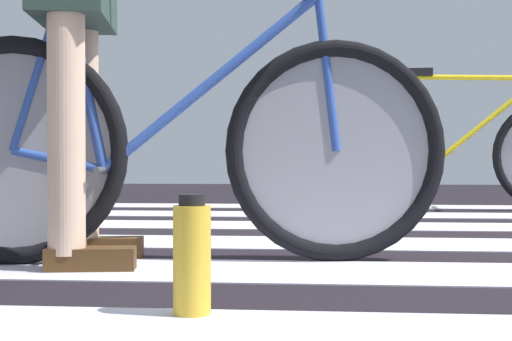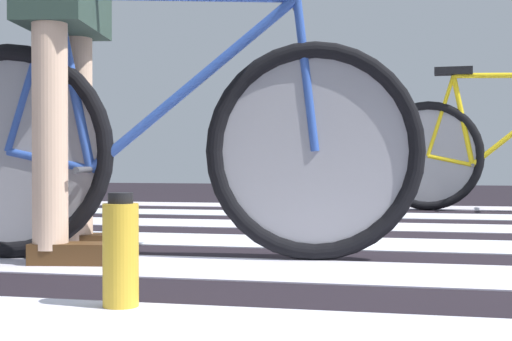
{
  "view_description": "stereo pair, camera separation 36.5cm",
  "coord_description": "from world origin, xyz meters",
  "px_view_note": "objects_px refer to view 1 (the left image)",
  "views": [
    {
      "loc": [
        -0.37,
        -2.95,
        0.35
      ],
      "look_at": [
        -0.62,
        -0.11,
        0.31
      ],
      "focal_mm": 51.21,
      "sensor_mm": 36.0,
      "label": 1
    },
    {
      "loc": [
        -0.0,
        -2.95,
        0.35
      ],
      "look_at": [
        -0.62,
        -0.11,
        0.31
      ],
      "focal_mm": 51.21,
      "sensor_mm": 36.0,
      "label": 2
    }
  ],
  "objects_px": {
    "bicycle_1_of_2": "(176,142)",
    "cyclist_1_of_2": "(76,51)",
    "water_bottle": "(192,258)",
    "bicycle_2_of_2": "(467,151)"
  },
  "relations": [
    {
      "from": "cyclist_1_of_2",
      "to": "bicycle_2_of_2",
      "type": "xyz_separation_m",
      "value": [
        1.72,
        2.66,
        -0.28
      ]
    },
    {
      "from": "bicycle_1_of_2",
      "to": "cyclist_1_of_2",
      "type": "bearing_deg",
      "value": 180.0
    },
    {
      "from": "cyclist_1_of_2",
      "to": "bicycle_2_of_2",
      "type": "bearing_deg",
      "value": 47.65
    },
    {
      "from": "bicycle_1_of_2",
      "to": "bicycle_2_of_2",
      "type": "bearing_deg",
      "value": 52.09
    },
    {
      "from": "bicycle_2_of_2",
      "to": "water_bottle",
      "type": "bearing_deg",
      "value": -106.84
    },
    {
      "from": "bicycle_1_of_2",
      "to": "water_bottle",
      "type": "distance_m",
      "value": 0.83
    },
    {
      "from": "cyclist_1_of_2",
      "to": "water_bottle",
      "type": "xyz_separation_m",
      "value": [
        0.5,
        -0.71,
        -0.55
      ]
    },
    {
      "from": "water_bottle",
      "to": "cyclist_1_of_2",
      "type": "bearing_deg",
      "value": 124.76
    },
    {
      "from": "cyclist_1_of_2",
      "to": "water_bottle",
      "type": "relative_size",
      "value": 4.04
    },
    {
      "from": "bicycle_1_of_2",
      "to": "water_bottle",
      "type": "relative_size",
      "value": 6.71
    }
  ]
}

